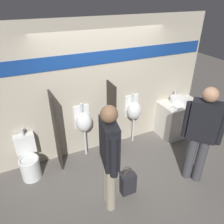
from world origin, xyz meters
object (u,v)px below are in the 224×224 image
object	(u,v)px
urinal_far	(134,111)
person_with_lanyard	(109,156)
person_in_vest	(201,133)
sink_basin	(178,100)
cell_phone	(175,107)
toilet	(29,161)
urinal_near_counter	(84,122)
shopping_bag	(128,183)

from	to	relation	value
urinal_far	person_with_lanyard	world-z (taller)	person_with_lanyard
person_in_vest	person_with_lanyard	xyz separation A→B (m)	(-1.62, 0.12, -0.01)
sink_basin	person_in_vest	world-z (taller)	person_in_vest
person_in_vest	person_with_lanyard	bearing A→B (deg)	45.51
cell_phone	urinal_far	distance (m)	0.91
toilet	person_with_lanyard	size ratio (longest dim) A/B	0.52
urinal_near_counter	shopping_bag	distance (m)	1.45
sink_basin	person_in_vest	xyz separation A→B (m)	(-0.64, -1.35, 0.12)
urinal_near_counter	person_in_vest	world-z (taller)	person_in_vest
sink_basin	urinal_far	size ratio (longest dim) A/B	0.31
person_with_lanyard	urinal_near_counter	bearing A→B (deg)	8.80
sink_basin	urinal_near_counter	bearing A→B (deg)	177.10
urinal_near_counter	toilet	xyz separation A→B (m)	(-1.14, -0.15, -0.46)
toilet	shopping_bag	bearing A→B (deg)	-37.51
urinal_near_counter	person_with_lanyard	bearing A→B (deg)	-91.53
person_in_vest	sink_basin	bearing A→B (deg)	-65.45
toilet	person_in_vest	world-z (taller)	person_in_vest
sink_basin	urinal_far	xyz separation A→B (m)	(-1.09, 0.11, -0.09)
urinal_far	person_with_lanyard	xyz separation A→B (m)	(-1.17, -1.34, 0.20)
toilet	shopping_bag	world-z (taller)	toilet
shopping_bag	person_with_lanyard	bearing A→B (deg)	-170.65
person_with_lanyard	sink_basin	bearing A→B (deg)	-51.07
urinal_far	shopping_bag	xyz separation A→B (m)	(-0.80, -1.28, -0.59)
toilet	person_in_vest	bearing A→B (deg)	-25.79
urinal_near_counter	person_in_vest	xyz separation A→B (m)	(1.58, -1.47, 0.21)
sink_basin	toilet	distance (m)	3.40
cell_phone	urinal_far	world-z (taller)	urinal_far
urinal_far	person_in_vest	bearing A→B (deg)	-72.99
cell_phone	toilet	bearing A→B (deg)	177.35
shopping_bag	cell_phone	bearing A→B (deg)	30.83
urinal_near_counter	toilet	bearing A→B (deg)	-172.45
sink_basin	shopping_bag	xyz separation A→B (m)	(-1.88, -1.17, -0.68)
cell_phone	person_in_vest	world-z (taller)	person_in_vest
urinal_far	shopping_bag	bearing A→B (deg)	-121.92
toilet	cell_phone	bearing A→B (deg)	-2.65
cell_phone	urinal_far	xyz separation A→B (m)	(-0.86, 0.30, -0.03)
sink_basin	cell_phone	world-z (taller)	sink_basin
urinal_near_counter	person_with_lanyard	xyz separation A→B (m)	(-0.04, -1.34, 0.20)
cell_phone	shopping_bag	xyz separation A→B (m)	(-1.65, -0.99, -0.62)
urinal_near_counter	urinal_far	xyz separation A→B (m)	(1.14, 0.00, 0.00)
cell_phone	person_in_vest	xyz separation A→B (m)	(-0.41, -1.17, 0.18)
sink_basin	shopping_bag	size ratio (longest dim) A/B	0.69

